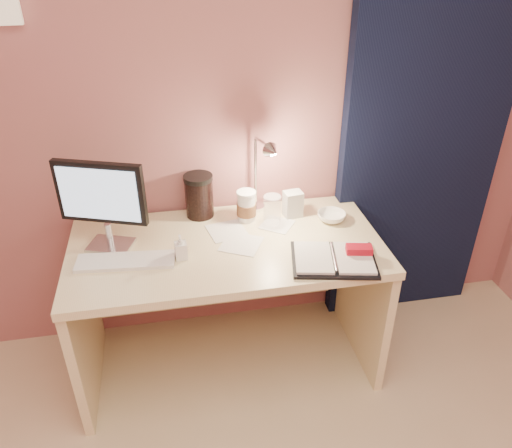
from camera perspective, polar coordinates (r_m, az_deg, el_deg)
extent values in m
plane|color=#945A56|center=(2.35, -5.05, 13.35)|extent=(3.50, 0.00, 3.50)
cube|color=black|center=(2.66, 18.78, 10.51)|extent=(0.85, 0.08, 2.20)
cube|color=beige|center=(2.25, -3.38, -2.72)|extent=(1.40, 0.70, 0.04)
cube|color=beige|center=(2.51, -19.00, -11.15)|extent=(0.04, 0.66, 0.69)
cube|color=beige|center=(2.62, 11.89, -7.77)|extent=(0.04, 0.66, 0.69)
cube|color=beige|center=(2.70, -4.14, -4.36)|extent=(1.32, 0.03, 0.55)
cube|color=silver|center=(2.31, -16.24, -2.32)|extent=(0.22, 0.19, 0.01)
cylinder|color=silver|center=(2.28, -16.45, -1.10)|extent=(0.03, 0.03, 0.10)
cube|color=black|center=(2.18, -17.25, 3.57)|extent=(0.37, 0.16, 0.27)
cube|color=#A8C6E4|center=(2.16, -17.07, 3.30)|extent=(0.32, 0.12, 0.23)
cube|color=white|center=(2.18, -14.66, -4.14)|extent=(0.42, 0.16, 0.02)
cube|color=black|center=(2.15, 8.86, -4.08)|extent=(0.40, 0.33, 0.01)
cube|color=silver|center=(2.13, 6.59, -3.81)|extent=(0.20, 0.26, 0.01)
cube|color=silver|center=(2.16, 11.15, -3.81)|extent=(0.20, 0.26, 0.01)
cube|color=#AB0E23|center=(2.18, 11.71, -2.86)|extent=(0.12, 0.08, 0.03)
cube|color=silver|center=(2.33, -3.34, -0.80)|extent=(0.20, 0.20, 0.00)
cube|color=silver|center=(2.24, -1.69, -2.30)|extent=(0.23, 0.23, 0.00)
cube|color=silver|center=(2.38, 2.42, -0.06)|extent=(0.19, 0.19, 0.00)
cylinder|color=silver|center=(2.39, -1.10, 1.96)|extent=(0.09, 0.09, 0.14)
cylinder|color=brown|center=(2.39, -1.10, 1.73)|extent=(0.09, 0.09, 0.06)
cylinder|color=silver|center=(2.35, -1.12, 3.57)|extent=(0.09, 0.09, 0.01)
cylinder|color=white|center=(2.36, 1.86, 1.59)|extent=(0.08, 0.08, 0.15)
imported|color=white|center=(2.43, 8.63, 0.83)|extent=(0.16, 0.16, 0.04)
imported|color=silver|center=(2.14, -8.60, -2.62)|extent=(0.05, 0.06, 0.11)
cylinder|color=black|center=(2.43, -6.50, 2.99)|extent=(0.14, 0.14, 0.19)
cube|color=silver|center=(2.43, 4.23, 2.30)|extent=(0.09, 0.08, 0.13)
cylinder|color=silver|center=(2.52, -0.06, 2.02)|extent=(0.09, 0.09, 0.02)
cylinder|color=silver|center=(2.43, -0.06, 5.84)|extent=(0.01, 0.01, 0.36)
cone|color=silver|center=(2.21, -0.57, 8.05)|extent=(0.09, 0.08, 0.07)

